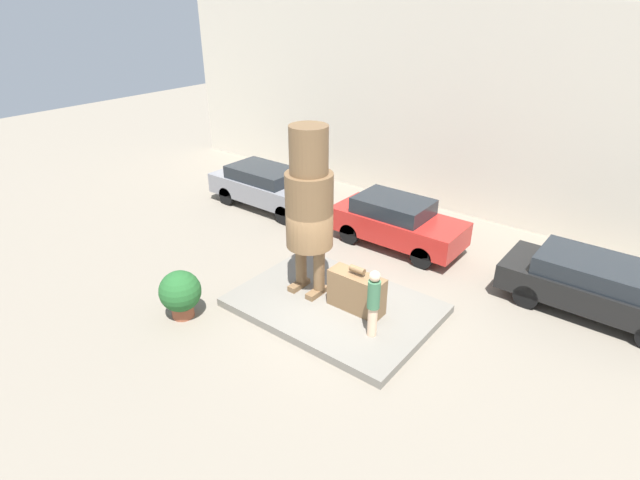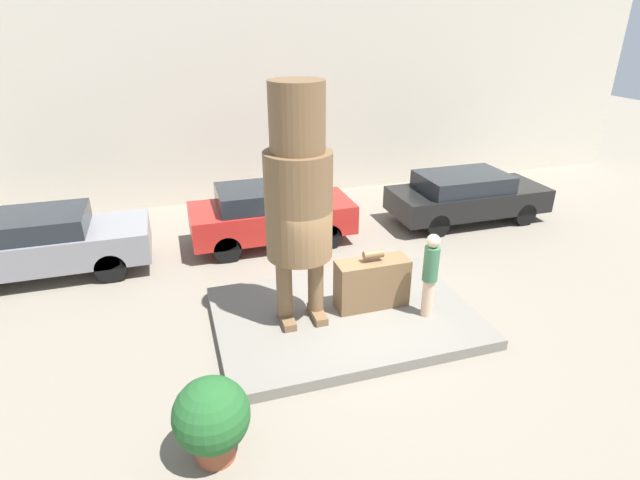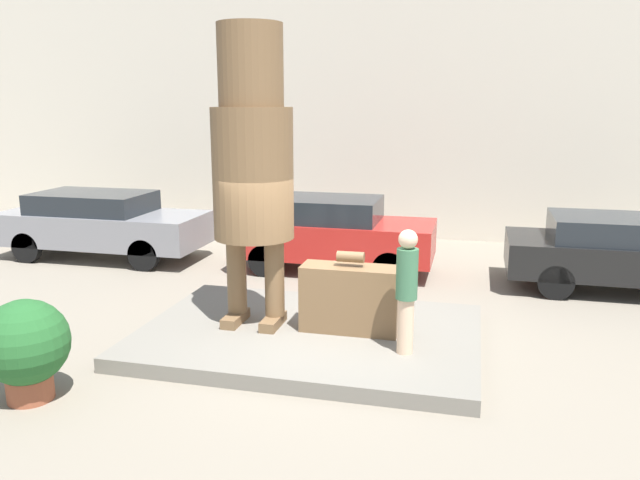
% 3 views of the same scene
% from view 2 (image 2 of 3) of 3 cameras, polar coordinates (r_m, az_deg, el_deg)
% --- Properties ---
extents(ground_plane, '(60.00, 60.00, 0.00)m').
position_cam_2_polar(ground_plane, '(10.25, 2.79, -9.23)').
color(ground_plane, gray).
extents(pedestal, '(5.10, 3.60, 0.22)m').
position_cam_2_polar(pedestal, '(10.19, 2.80, -8.72)').
color(pedestal, slate).
rests_on(pedestal, ground_plane).
extents(building_backdrop, '(28.00, 0.60, 7.28)m').
position_cam_2_polar(building_backdrop, '(16.65, -7.10, 17.22)').
color(building_backdrop, beige).
rests_on(building_backdrop, ground_plane).
extents(statue_figure, '(1.22, 1.22, 4.50)m').
position_cam_2_polar(statue_figure, '(8.81, -2.48, 5.69)').
color(statue_figure, brown).
rests_on(statue_figure, pedestal).
extents(giant_suitcase, '(1.47, 0.54, 1.23)m').
position_cam_2_polar(giant_suitcase, '(10.14, 5.95, -4.90)').
color(giant_suitcase, brown).
rests_on(giant_suitcase, pedestal).
extents(tourist, '(0.30, 0.30, 1.74)m').
position_cam_2_polar(tourist, '(9.79, 12.49, -3.60)').
color(tourist, beige).
rests_on(tourist, pedestal).
extents(parked_car_grey, '(4.79, 1.82, 1.55)m').
position_cam_2_polar(parked_car_grey, '(13.27, -29.50, -0.26)').
color(parked_car_grey, gray).
rests_on(parked_car_grey, ground_plane).
extents(parked_car_red, '(4.27, 1.77, 1.61)m').
position_cam_2_polar(parked_car_red, '(13.29, -5.72, 3.04)').
color(parked_car_red, '#B2231E').
rests_on(parked_car_red, ground_plane).
extents(parked_car_black, '(4.61, 1.89, 1.47)m').
position_cam_2_polar(parked_car_black, '(15.40, 16.38, 4.93)').
color(parked_car_black, black).
rests_on(parked_car_black, ground_plane).
extents(planter_pot, '(1.06, 1.06, 1.28)m').
position_cam_2_polar(planter_pot, '(7.29, -12.28, -19.22)').
color(planter_pot, brown).
rests_on(planter_pot, ground_plane).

